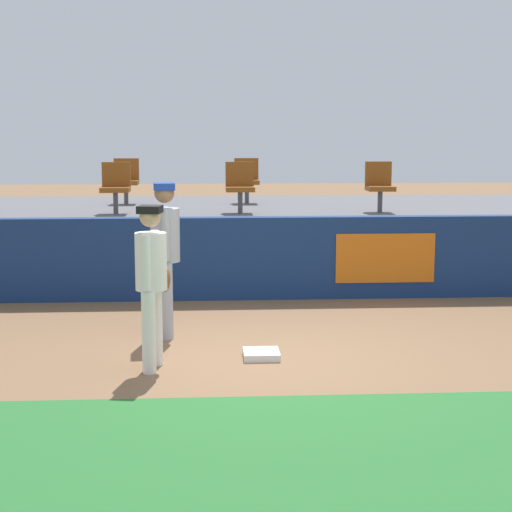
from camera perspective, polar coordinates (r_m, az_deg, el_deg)
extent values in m
plane|color=brown|center=(9.10, 1.08, -7.30)|extent=(60.00, 60.00, 0.00)
cube|color=#26662B|center=(6.61, 2.93, -13.62)|extent=(18.00, 2.80, 0.01)
cube|color=white|center=(9.17, 0.38, -6.90)|extent=(0.40, 0.40, 0.08)
cylinder|color=white|center=(8.88, -7.04, -4.89)|extent=(0.15, 0.15, 0.86)
cylinder|color=white|center=(8.59, -7.52, -5.38)|extent=(0.15, 0.15, 0.86)
cylinder|color=white|center=(8.59, -7.37, -0.38)|extent=(0.38, 0.38, 0.61)
sphere|color=tan|center=(8.52, -7.43, 2.77)|extent=(0.22, 0.22, 0.22)
cube|color=black|center=(8.52, -7.44, 3.26)|extent=(0.27, 0.27, 0.08)
cylinder|color=white|center=(8.78, -7.06, -0.04)|extent=(0.09, 0.09, 0.57)
cylinder|color=white|center=(8.39, -7.70, -0.46)|extent=(0.09, 0.09, 0.57)
ellipsoid|color=brown|center=(8.79, -6.41, -1.62)|extent=(0.15, 0.22, 0.28)
cylinder|color=#9EA3AD|center=(10.28, -6.34, -2.80)|extent=(0.16, 0.16, 0.93)
cylinder|color=#9EA3AD|center=(9.94, -6.29, -3.19)|extent=(0.16, 0.16, 0.93)
cylinder|color=#9EA3AD|center=(9.98, -6.39, 1.47)|extent=(0.39, 0.39, 0.66)
sphere|color=#8C6647|center=(9.93, -6.44, 4.41)|extent=(0.24, 0.24, 0.24)
cube|color=#193899|center=(9.92, -6.45, 4.86)|extent=(0.27, 0.27, 0.09)
cylinder|color=#9EA3AD|center=(10.19, -6.42, 1.75)|extent=(0.10, 0.10, 0.61)
cylinder|color=#9EA3AD|center=(9.76, -6.36, 1.43)|extent=(0.10, 0.10, 0.61)
cube|color=navy|center=(12.22, -0.14, -0.15)|extent=(18.00, 0.24, 1.24)
cube|color=orange|center=(12.36, 9.05, -0.15)|extent=(1.50, 0.02, 0.74)
cube|color=#59595E|center=(14.76, -0.72, 1.25)|extent=(18.00, 4.80, 1.16)
cylinder|color=#4C4C51|center=(13.77, 8.68, 3.87)|extent=(0.08, 0.08, 0.40)
cube|color=#8C4714|center=(13.76, 8.70, 4.70)|extent=(0.44, 0.44, 0.08)
cube|color=#8C4714|center=(13.93, 8.56, 5.75)|extent=(0.44, 0.06, 0.40)
cylinder|color=#4C4C51|center=(15.33, -9.09, 4.36)|extent=(0.08, 0.08, 0.40)
cube|color=#8C4714|center=(15.32, -9.11, 5.11)|extent=(0.46, 0.44, 0.08)
cube|color=#8C4714|center=(15.50, -9.06, 6.04)|extent=(0.46, 0.06, 0.40)
cylinder|color=#4C4C51|center=(13.55, -9.80, 3.77)|extent=(0.08, 0.08, 0.40)
cube|color=#8C4714|center=(13.53, -9.82, 4.61)|extent=(0.47, 0.44, 0.08)
cube|color=#8C4714|center=(13.71, -9.76, 5.67)|extent=(0.47, 0.06, 0.40)
cylinder|color=#4C4C51|center=(13.48, -1.11, 3.87)|extent=(0.08, 0.08, 0.40)
cube|color=#8C4714|center=(13.46, -1.12, 4.72)|extent=(0.47, 0.44, 0.08)
cube|color=#8C4714|center=(13.64, -1.15, 5.78)|extent=(0.47, 0.06, 0.40)
cylinder|color=#4C4C51|center=(15.28, -0.65, 4.45)|extent=(0.08, 0.08, 0.40)
cube|color=#8C4714|center=(15.26, -0.65, 5.20)|extent=(0.45, 0.44, 0.08)
cube|color=#8C4714|center=(15.44, -0.68, 6.14)|extent=(0.45, 0.06, 0.40)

